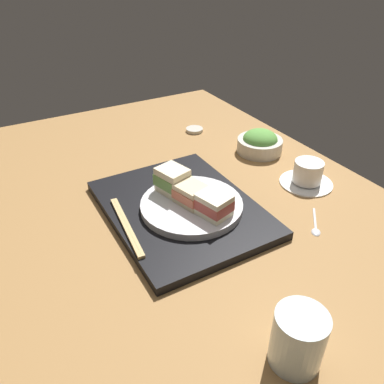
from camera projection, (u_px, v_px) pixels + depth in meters
ground_plane at (175, 210)px, 92.83cm from camera, size 140.00×100.00×3.00cm
serving_tray at (181, 208)px, 89.13cm from camera, size 40.92×31.68×2.04cm
sandwich_plate at (192, 205)px, 87.00cm from camera, size 23.17×23.17×1.66cm
sandwich_near at (171, 181)px, 88.61cm from camera, size 8.40×7.58×6.00cm
sandwich_middle at (192, 194)px, 85.32cm from camera, size 8.07×7.59×4.48cm
sandwich_far at (214, 205)px, 81.50cm from camera, size 8.12×7.32×4.88cm
salad_bowl at (260, 143)px, 113.78cm from camera, size 13.32×13.32×6.90cm
chopsticks_pair at (126, 226)px, 81.46cm from camera, size 21.43×3.50×0.70cm
coffee_cup at (307, 174)px, 98.84cm from camera, size 13.62×13.62×6.39cm
drinking_glass at (298, 339)px, 55.52cm from camera, size 7.84×7.84×9.62cm
small_sauce_dish at (194, 130)px, 127.47cm from camera, size 5.61×5.61×1.06cm
teaspoon at (316, 227)px, 84.44cm from camera, size 8.54×7.78×0.80cm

